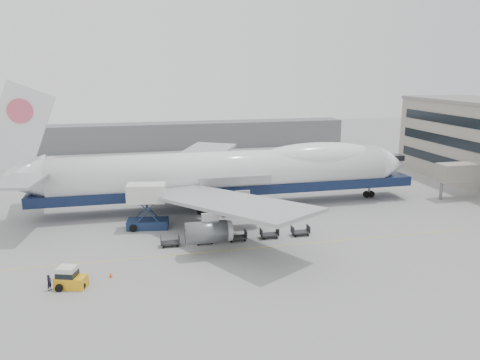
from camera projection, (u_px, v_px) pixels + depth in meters
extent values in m
plane|color=gray|center=(242.00, 232.00, 62.69)|extent=(260.00, 260.00, 0.00)
cube|color=gold|center=(254.00, 248.00, 57.01)|extent=(60.00, 0.15, 0.01)
cube|color=gray|center=(464.00, 172.00, 78.09)|extent=(9.00, 3.00, 3.00)
cylinder|color=slate|center=(441.00, 191.00, 77.90)|extent=(0.50, 0.50, 3.00)
cube|color=slate|center=(146.00, 136.00, 125.95)|extent=(110.00, 8.00, 7.00)
cylinder|color=white|center=(225.00, 172.00, 72.73)|extent=(52.00, 6.40, 6.40)
cube|color=#101B3B|center=(231.00, 187.00, 73.55)|extent=(60.00, 5.76, 1.50)
cone|color=white|center=(392.00, 163.00, 79.16)|extent=(6.00, 6.40, 6.40)
cone|color=white|center=(12.00, 178.00, 65.83)|extent=(9.00, 6.40, 6.40)
ellipsoid|color=white|center=(319.00, 156.00, 75.78)|extent=(20.67, 5.78, 4.56)
cube|color=white|center=(18.00, 129.00, 64.55)|extent=(10.52, 0.50, 13.56)
cylinder|color=#DD566E|center=(20.00, 111.00, 64.08)|extent=(3.40, 0.30, 3.40)
cube|color=#9EA0A3|center=(223.00, 201.00, 58.68)|extent=(20.35, 26.74, 2.26)
cube|color=#9EA0A3|center=(193.00, 159.00, 85.73)|extent=(20.35, 26.74, 2.26)
cylinder|color=#595B60|center=(175.00, 167.00, 90.04)|extent=(4.80, 2.60, 2.60)
cylinder|color=#595B60|center=(214.00, 175.00, 82.85)|extent=(4.80, 2.60, 2.60)
cylinder|color=#595B60|center=(239.00, 207.00, 63.91)|extent=(4.80, 2.60, 2.60)
cylinder|color=#595B60|center=(206.00, 232.00, 54.06)|extent=(4.80, 2.60, 2.60)
cylinder|color=slate|center=(369.00, 190.00, 79.31)|extent=(0.36, 0.36, 2.50)
cylinder|color=black|center=(369.00, 194.00, 79.47)|extent=(1.10, 0.45, 1.10)
cylinder|color=slate|center=(209.00, 206.00, 70.26)|extent=(0.36, 0.36, 2.50)
cylinder|color=black|center=(209.00, 210.00, 70.42)|extent=(1.10, 0.45, 1.10)
cylinder|color=slate|center=(203.00, 195.00, 75.94)|extent=(0.36, 0.36, 2.50)
cylinder|color=black|center=(203.00, 200.00, 76.10)|extent=(1.10, 0.45, 1.10)
cube|color=#18284A|center=(148.00, 224.00, 64.09)|extent=(5.87, 3.47, 1.22)
cube|color=silver|center=(146.00, 193.00, 63.07)|extent=(5.47, 3.62, 2.43)
cube|color=#18284A|center=(148.00, 211.00, 62.43)|extent=(3.91, 0.72, 4.35)
cube|color=#18284A|center=(147.00, 206.00, 64.73)|extent=(3.91, 0.72, 4.35)
cube|color=slate|center=(146.00, 190.00, 64.74)|extent=(2.83, 1.72, 0.15)
cylinder|color=black|center=(133.00, 228.00, 62.63)|extent=(1.00, 0.39, 1.00)
cylinder|color=black|center=(133.00, 223.00, 64.72)|extent=(1.00, 0.39, 1.00)
cylinder|color=black|center=(163.00, 226.00, 63.51)|extent=(1.00, 0.39, 1.00)
cylinder|color=black|center=(162.00, 221.00, 65.60)|extent=(1.00, 0.39, 1.00)
cube|color=gold|center=(71.00, 282.00, 46.69)|extent=(3.35, 2.49, 1.18)
cube|color=silver|center=(67.00, 272.00, 46.47)|extent=(2.10, 1.97, 1.07)
cube|color=black|center=(67.00, 274.00, 46.52)|extent=(2.24, 2.11, 0.54)
cylinder|color=black|center=(59.00, 288.00, 45.85)|extent=(0.75, 0.32, 0.75)
cylinder|color=black|center=(61.00, 282.00, 47.16)|extent=(0.75, 0.32, 0.75)
cylinder|color=black|center=(82.00, 286.00, 46.32)|extent=(0.75, 0.32, 0.75)
cylinder|color=black|center=(83.00, 280.00, 47.64)|extent=(0.75, 0.32, 0.75)
imported|color=black|center=(49.00, 283.00, 46.00)|extent=(0.63, 0.72, 1.65)
cone|color=#EF510C|center=(111.00, 275.00, 49.01)|extent=(0.35, 0.35, 0.55)
cube|color=#EF510C|center=(111.00, 277.00, 49.07)|extent=(0.37, 0.37, 0.03)
cube|color=#2D2D30|center=(170.00, 243.00, 57.56)|extent=(2.30, 1.35, 0.18)
cube|color=#2D2D30|center=(161.00, 240.00, 57.22)|extent=(0.08, 1.35, 0.90)
cube|color=#2D2D30|center=(179.00, 239.00, 57.71)|extent=(0.08, 1.35, 0.90)
cylinder|color=black|center=(164.00, 247.00, 56.92)|extent=(0.30, 0.12, 0.30)
cylinder|color=black|center=(163.00, 244.00, 57.96)|extent=(0.30, 0.12, 0.30)
cylinder|color=black|center=(178.00, 246.00, 57.29)|extent=(0.30, 0.12, 0.30)
cylinder|color=black|center=(177.00, 243.00, 58.34)|extent=(0.30, 0.12, 0.30)
cube|color=#2D2D30|center=(204.00, 240.00, 58.50)|extent=(2.30, 1.35, 0.18)
cube|color=#2D2D30|center=(195.00, 238.00, 58.16)|extent=(0.08, 1.35, 0.90)
cube|color=#2D2D30|center=(213.00, 236.00, 58.65)|extent=(0.08, 1.35, 0.90)
cylinder|color=black|center=(198.00, 244.00, 57.86)|extent=(0.30, 0.12, 0.30)
cylinder|color=black|center=(197.00, 241.00, 58.90)|extent=(0.30, 0.12, 0.30)
cylinder|color=black|center=(212.00, 243.00, 58.24)|extent=(0.30, 0.12, 0.30)
cylinder|color=black|center=(210.00, 240.00, 59.28)|extent=(0.30, 0.12, 0.30)
cube|color=#2D2D30|center=(237.00, 237.00, 59.44)|extent=(2.30, 1.35, 0.18)
cube|color=#2D2D30|center=(229.00, 235.00, 59.10)|extent=(0.08, 1.35, 0.90)
cube|color=#2D2D30|center=(246.00, 234.00, 59.59)|extent=(0.08, 1.35, 0.90)
cylinder|color=black|center=(232.00, 241.00, 58.80)|extent=(0.30, 0.12, 0.30)
cylinder|color=black|center=(230.00, 238.00, 59.84)|extent=(0.30, 0.12, 0.30)
cylinder|color=black|center=(245.00, 240.00, 59.18)|extent=(0.30, 0.12, 0.30)
cylinder|color=black|center=(243.00, 237.00, 60.22)|extent=(0.30, 0.12, 0.30)
cube|color=#2D2D30|center=(269.00, 235.00, 60.38)|extent=(2.30, 1.35, 0.18)
cube|color=#2D2D30|center=(261.00, 232.00, 60.05)|extent=(0.08, 1.35, 0.90)
cube|color=#2D2D30|center=(277.00, 231.00, 60.53)|extent=(0.08, 1.35, 0.90)
cylinder|color=black|center=(264.00, 239.00, 59.74)|extent=(0.30, 0.12, 0.30)
cylinder|color=black|center=(262.00, 236.00, 60.78)|extent=(0.30, 0.12, 0.30)
cylinder|color=black|center=(277.00, 238.00, 60.12)|extent=(0.30, 0.12, 0.30)
cylinder|color=black|center=(274.00, 235.00, 61.16)|extent=(0.30, 0.12, 0.30)
cube|color=#2D2D30|center=(300.00, 232.00, 61.32)|extent=(2.30, 1.35, 0.18)
cube|color=#2D2D30|center=(292.00, 230.00, 60.99)|extent=(0.08, 1.35, 0.90)
cube|color=#2D2D30|center=(308.00, 228.00, 61.48)|extent=(0.08, 1.35, 0.90)
cylinder|color=black|center=(296.00, 236.00, 60.69)|extent=(0.30, 0.12, 0.30)
cylinder|color=black|center=(293.00, 233.00, 61.73)|extent=(0.30, 0.12, 0.30)
cylinder|color=black|center=(308.00, 235.00, 61.06)|extent=(0.30, 0.12, 0.30)
cylinder|color=black|center=(305.00, 232.00, 62.10)|extent=(0.30, 0.12, 0.30)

